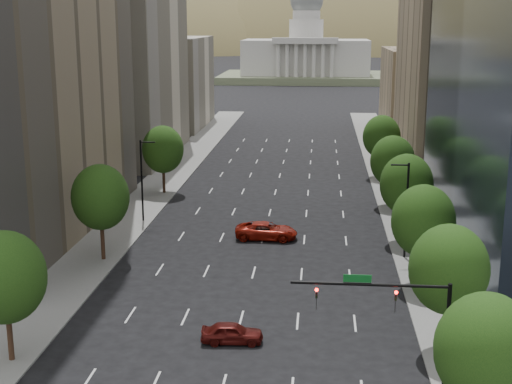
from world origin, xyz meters
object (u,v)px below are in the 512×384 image
(car_maroon, at_px, (232,333))
(car_red_far, at_px, (266,231))
(traffic_signal, at_px, (404,313))
(capitol, at_px, (306,57))

(car_maroon, distance_m, car_red_far, 23.89)
(traffic_signal, relative_size, car_maroon, 2.16)
(capitol, xyz_separation_m, car_maroon, (-0.18, -213.68, -7.86))
(traffic_signal, bearing_deg, car_maroon, 150.63)
(car_red_far, bearing_deg, capitol, 1.03)
(traffic_signal, height_order, capitol, capitol)
(car_red_far, bearing_deg, traffic_signal, -160.30)
(car_maroon, relative_size, car_red_far, 0.68)
(car_maroon, bearing_deg, capitol, -3.87)
(traffic_signal, distance_m, capitol, 219.99)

